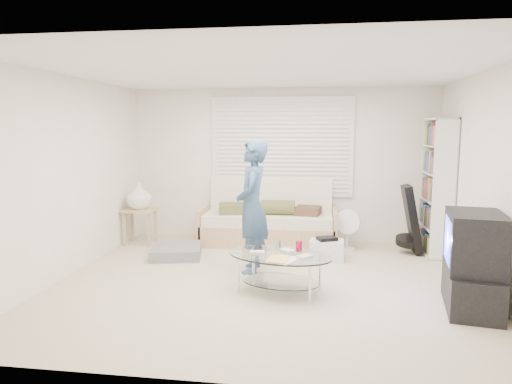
# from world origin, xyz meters

# --- Properties ---
(ground) EXTENTS (5.00, 5.00, 0.00)m
(ground) POSITION_xyz_m (0.00, 0.00, 0.00)
(ground) COLOR #C2B497
(ground) RESTS_ON ground
(room_shell) EXTENTS (5.02, 4.52, 2.51)m
(room_shell) POSITION_xyz_m (0.00, 0.48, 1.63)
(room_shell) COLOR silver
(room_shell) RESTS_ON ground
(window_blinds) EXTENTS (2.32, 0.08, 1.62)m
(window_blinds) POSITION_xyz_m (0.00, 2.20, 1.55)
(window_blinds) COLOR silver
(window_blinds) RESTS_ON ground
(futon_sofa) EXTENTS (2.16, 0.87, 1.06)m
(futon_sofa) POSITION_xyz_m (-0.17, 1.88, 0.35)
(futon_sofa) COLOR tan
(futon_sofa) RESTS_ON ground
(grey_floor_pillow) EXTENTS (0.83, 0.83, 0.16)m
(grey_floor_pillow) POSITION_xyz_m (-1.41, 0.92, 0.08)
(grey_floor_pillow) COLOR slate
(grey_floor_pillow) RESTS_ON ground
(side_table) EXTENTS (0.50, 0.40, 1.00)m
(side_table) POSITION_xyz_m (-2.22, 1.57, 0.74)
(side_table) COLOR tan
(side_table) RESTS_ON ground
(bookshelf) EXTENTS (0.32, 0.84, 2.00)m
(bookshelf) POSITION_xyz_m (2.32, 1.62, 1.00)
(bookshelf) COLOR white
(bookshelf) RESTS_ON ground
(guitar_case) EXTENTS (0.38, 0.37, 1.01)m
(guitar_case) POSITION_xyz_m (1.98, 1.57, 0.45)
(guitar_case) COLOR black
(guitar_case) RESTS_ON ground
(floor_fan) EXTENTS (0.39, 0.26, 0.64)m
(floor_fan) POSITION_xyz_m (1.06, 1.65, 0.37)
(floor_fan) COLOR white
(floor_fan) RESTS_ON ground
(storage_bin) EXTENTS (0.48, 0.34, 0.33)m
(storage_bin) POSITION_xyz_m (0.75, 1.07, 0.15)
(storage_bin) COLOR white
(storage_bin) RESTS_ON ground
(tv_unit) EXTENTS (0.63, 0.99, 1.01)m
(tv_unit) POSITION_xyz_m (2.20, -0.52, 0.49)
(tv_unit) COLOR black
(tv_unit) RESTS_ON ground
(coffee_table) EXTENTS (1.33, 1.01, 0.56)m
(coffee_table) POSITION_xyz_m (0.21, -0.32, 0.36)
(coffee_table) COLOR silver
(coffee_table) RESTS_ON ground
(standing_person) EXTENTS (0.45, 0.65, 1.71)m
(standing_person) POSITION_xyz_m (-0.22, 0.41, 0.86)
(standing_person) COLOR #2F4C70
(standing_person) RESTS_ON ground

